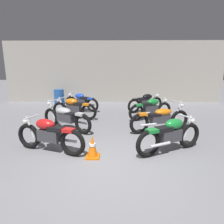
{
  "coord_description": "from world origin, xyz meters",
  "views": [
    {
      "loc": [
        0.12,
        -3.82,
        2.06
      ],
      "look_at": [
        0.0,
        2.79,
        0.55
      ],
      "focal_mm": 31.17,
      "sensor_mm": 36.0,
      "label": 1
    }
  ],
  "objects_px": {
    "motorcycle_left_row_0": "(49,134)",
    "motorcycle_left_row_3": "(81,101)",
    "motorcycle_left_row_1": "(66,117)",
    "motorcycle_left_row_2": "(74,108)",
    "motorcycle_right_row_1": "(161,118)",
    "oil_drum": "(59,97)",
    "motorcycle_right_row_3": "(146,102)",
    "traffic_cone": "(92,147)",
    "motorcycle_right_row_2": "(151,108)",
    "motorcycle_right_row_0": "(171,135)"
  },
  "relations": [
    {
      "from": "motorcycle_right_row_2",
      "to": "oil_drum",
      "type": "bearing_deg",
      "value": 144.41
    },
    {
      "from": "motorcycle_right_row_3",
      "to": "traffic_cone",
      "type": "xyz_separation_m",
      "value": [
        -1.97,
        -4.93,
        -0.2
      ]
    },
    {
      "from": "motorcycle_left_row_2",
      "to": "motorcycle_right_row_0",
      "type": "height_order",
      "value": "same"
    },
    {
      "from": "motorcycle_right_row_0",
      "to": "motorcycle_right_row_1",
      "type": "xyz_separation_m",
      "value": [
        0.12,
        1.62,
        -0.01
      ]
    },
    {
      "from": "motorcycle_left_row_1",
      "to": "motorcycle_right_row_0",
      "type": "bearing_deg",
      "value": -29.59
    },
    {
      "from": "motorcycle_left_row_1",
      "to": "motorcycle_right_row_3",
      "type": "xyz_separation_m",
      "value": [
        3.1,
        2.88,
        0.01
      ]
    },
    {
      "from": "motorcycle_right_row_2",
      "to": "oil_drum",
      "type": "relative_size",
      "value": 2.18
    },
    {
      "from": "motorcycle_left_row_0",
      "to": "motorcycle_left_row_2",
      "type": "distance_m",
      "value": 3.24
    },
    {
      "from": "motorcycle_left_row_1",
      "to": "motorcycle_right_row_2",
      "type": "height_order",
      "value": "motorcycle_left_row_1"
    },
    {
      "from": "motorcycle_right_row_2",
      "to": "motorcycle_left_row_1",
      "type": "bearing_deg",
      "value": -154.92
    },
    {
      "from": "motorcycle_left_row_1",
      "to": "motorcycle_right_row_1",
      "type": "xyz_separation_m",
      "value": [
        3.14,
        -0.09,
        0.0
      ]
    },
    {
      "from": "motorcycle_right_row_1",
      "to": "motorcycle_right_row_3",
      "type": "relative_size",
      "value": 1.16
    },
    {
      "from": "motorcycle_left_row_0",
      "to": "oil_drum",
      "type": "bearing_deg",
      "value": 103.93
    },
    {
      "from": "motorcycle_left_row_3",
      "to": "motorcycle_right_row_3",
      "type": "distance_m",
      "value": 3.12
    },
    {
      "from": "motorcycle_right_row_3",
      "to": "traffic_cone",
      "type": "bearing_deg",
      "value": -111.79
    },
    {
      "from": "motorcycle_left_row_0",
      "to": "motorcycle_left_row_1",
      "type": "distance_m",
      "value": 1.76
    },
    {
      "from": "motorcycle_right_row_1",
      "to": "motorcycle_right_row_3",
      "type": "bearing_deg",
      "value": 90.75
    },
    {
      "from": "oil_drum",
      "to": "motorcycle_left_row_3",
      "type": "bearing_deg",
      "value": -47.42
    },
    {
      "from": "motorcycle_left_row_0",
      "to": "motorcycle_right_row_0",
      "type": "distance_m",
      "value": 2.98
    },
    {
      "from": "motorcycle_right_row_0",
      "to": "motorcycle_left_row_1",
      "type": "bearing_deg",
      "value": 150.41
    },
    {
      "from": "motorcycle_right_row_0",
      "to": "traffic_cone",
      "type": "bearing_deg",
      "value": -170.07
    },
    {
      "from": "motorcycle_left_row_1",
      "to": "motorcycle_left_row_0",
      "type": "bearing_deg",
      "value": -88.92
    },
    {
      "from": "motorcycle_left_row_1",
      "to": "motorcycle_right_row_3",
      "type": "height_order",
      "value": "motorcycle_left_row_1"
    },
    {
      "from": "motorcycle_left_row_1",
      "to": "motorcycle_left_row_3",
      "type": "height_order",
      "value": "motorcycle_left_row_1"
    },
    {
      "from": "motorcycle_left_row_3",
      "to": "motorcycle_right_row_2",
      "type": "relative_size",
      "value": 0.97
    },
    {
      "from": "motorcycle_left_row_0",
      "to": "motorcycle_right_row_2",
      "type": "distance_m",
      "value": 4.44
    },
    {
      "from": "motorcycle_left_row_2",
      "to": "motorcycle_left_row_3",
      "type": "distance_m",
      "value": 1.6
    },
    {
      "from": "motorcycle_left_row_3",
      "to": "motorcycle_right_row_0",
      "type": "relative_size",
      "value": 0.99
    },
    {
      "from": "motorcycle_right_row_1",
      "to": "traffic_cone",
      "type": "bearing_deg",
      "value": -135.83
    },
    {
      "from": "motorcycle_left_row_2",
      "to": "motorcycle_right_row_1",
      "type": "xyz_separation_m",
      "value": [
        3.18,
        -1.57,
        -0.01
      ]
    },
    {
      "from": "motorcycle_left_row_1",
      "to": "motorcycle_right_row_1",
      "type": "height_order",
      "value": "same"
    },
    {
      "from": "motorcycle_right_row_0",
      "to": "oil_drum",
      "type": "height_order",
      "value": "motorcycle_right_row_0"
    },
    {
      "from": "motorcycle_left_row_3",
      "to": "motorcycle_right_row_1",
      "type": "relative_size",
      "value": 0.86
    },
    {
      "from": "motorcycle_left_row_0",
      "to": "motorcycle_left_row_3",
      "type": "height_order",
      "value": "same"
    },
    {
      "from": "oil_drum",
      "to": "motorcycle_right_row_1",
      "type": "bearing_deg",
      "value": -45.96
    },
    {
      "from": "motorcycle_left_row_0",
      "to": "motorcycle_right_row_2",
      "type": "height_order",
      "value": "same"
    },
    {
      "from": "motorcycle_right_row_2",
      "to": "motorcycle_right_row_1",
      "type": "bearing_deg",
      "value": -88.36
    },
    {
      "from": "motorcycle_left_row_1",
      "to": "oil_drum",
      "type": "height_order",
      "value": "motorcycle_left_row_1"
    },
    {
      "from": "motorcycle_left_row_2",
      "to": "traffic_cone",
      "type": "bearing_deg",
      "value": -71.61
    },
    {
      "from": "motorcycle_left_row_1",
      "to": "motorcycle_left_row_3",
      "type": "distance_m",
      "value": 3.08
    },
    {
      "from": "motorcycle_left_row_0",
      "to": "oil_drum",
      "type": "relative_size",
      "value": 2.23
    },
    {
      "from": "motorcycle_right_row_0",
      "to": "traffic_cone",
      "type": "distance_m",
      "value": 1.93
    },
    {
      "from": "motorcycle_left_row_3",
      "to": "motorcycle_right_row_3",
      "type": "bearing_deg",
      "value": -3.62
    },
    {
      "from": "motorcycle_right_row_0",
      "to": "motorcycle_right_row_3",
      "type": "height_order",
      "value": "same"
    },
    {
      "from": "motorcycle_left_row_2",
      "to": "oil_drum",
      "type": "xyz_separation_m",
      "value": [
        -1.55,
        3.32,
        -0.03
      ]
    },
    {
      "from": "motorcycle_left_row_1",
      "to": "oil_drum",
      "type": "xyz_separation_m",
      "value": [
        -1.6,
        4.8,
        -0.03
      ]
    },
    {
      "from": "traffic_cone",
      "to": "motorcycle_left_row_1",
      "type": "bearing_deg",
      "value": 118.93
    },
    {
      "from": "motorcycle_left_row_2",
      "to": "motorcycle_right_row_1",
      "type": "distance_m",
      "value": 3.55
    },
    {
      "from": "motorcycle_left_row_2",
      "to": "oil_drum",
      "type": "height_order",
      "value": "motorcycle_left_row_2"
    },
    {
      "from": "motorcycle_left_row_1",
      "to": "traffic_cone",
      "type": "height_order",
      "value": "motorcycle_left_row_1"
    }
  ]
}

